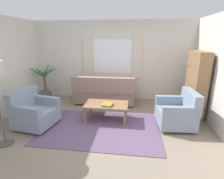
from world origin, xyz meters
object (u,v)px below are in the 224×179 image
at_px(armchair_right, 178,112).
at_px(potted_plant, 45,84).
at_px(couch, 104,92).
at_px(armchair_left, 34,112).
at_px(book_stack_on_table, 107,104).
at_px(bookshelf, 195,83).
at_px(coffee_table, 106,106).

height_order(armchair_right, potted_plant, potted_plant).
relative_size(armchair_right, potted_plant, 0.72).
relative_size(couch, armchair_left, 1.99).
xyz_separation_m(book_stack_on_table, bookshelf, (2.25, 0.74, 0.43)).
distance_m(armchair_left, armchair_right, 3.42).
bearing_deg(armchair_left, armchair_right, -74.09).
relative_size(book_stack_on_table, potted_plant, 0.27).
distance_m(armchair_right, book_stack_on_table, 1.70).
bearing_deg(book_stack_on_table, armchair_right, -0.71).
bearing_deg(coffee_table, potted_plant, 151.67).
bearing_deg(bookshelf, potted_plant, 82.66).
bearing_deg(coffee_table, couch, 102.30).
height_order(armchair_right, coffee_table, armchair_right).
height_order(couch, armchair_right, couch).
height_order(armchair_right, bookshelf, bookshelf).
distance_m(couch, armchair_left, 2.20).
xyz_separation_m(couch, armchair_left, (-1.41, -1.69, -0.01)).
xyz_separation_m(book_stack_on_table, potted_plant, (-2.34, 1.33, 0.10)).
relative_size(armchair_right, book_stack_on_table, 2.73).
height_order(couch, potted_plant, potted_plant).
height_order(armchair_right, book_stack_on_table, armchair_right).
bearing_deg(couch, potted_plant, -2.73).
xyz_separation_m(armchair_right, book_stack_on_table, (-1.70, 0.02, 0.11)).
height_order(couch, book_stack_on_table, couch).
bearing_deg(book_stack_on_table, couch, 103.14).
xyz_separation_m(potted_plant, bookshelf, (4.58, -0.59, 0.33)).
xyz_separation_m(coffee_table, potted_plant, (-2.30, 1.24, 0.18)).
distance_m(potted_plant, bookshelf, 4.63).
relative_size(coffee_table, bookshelf, 0.64).
distance_m(armchair_right, coffee_table, 1.74).
bearing_deg(armchair_right, book_stack_on_table, -94.96).
height_order(couch, armchair_left, couch).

